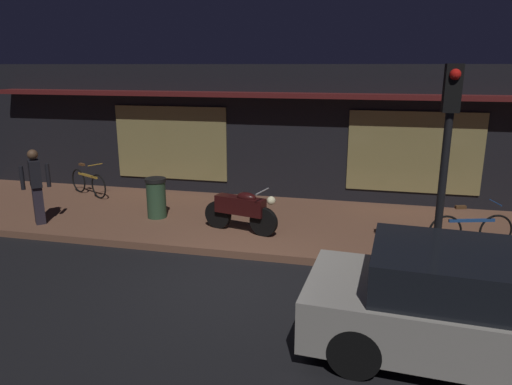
{
  "coord_description": "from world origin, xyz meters",
  "views": [
    {
      "loc": [
        2.06,
        -7.14,
        3.58
      ],
      "look_at": [
        -0.18,
        2.4,
        0.95
      ],
      "focal_mm": 33.44,
      "sensor_mm": 36.0,
      "label": 1
    }
  ],
  "objects_px": {
    "motorcycle": "(242,209)",
    "trash_bin": "(156,198)",
    "bicycle_parked": "(88,182)",
    "bicycle_extra": "(470,230)",
    "traffic_light_pole": "(447,141)",
    "parked_car_near": "(470,307)",
    "person_photographer": "(36,185)"
  },
  "relations": [
    {
      "from": "traffic_light_pole",
      "to": "bicycle_parked",
      "type": "bearing_deg",
      "value": 157.22
    },
    {
      "from": "bicycle_extra",
      "to": "trash_bin",
      "type": "distance_m",
      "value": 6.71
    },
    {
      "from": "trash_bin",
      "to": "bicycle_parked",
      "type": "bearing_deg",
      "value": 152.46
    },
    {
      "from": "person_photographer",
      "to": "traffic_light_pole",
      "type": "distance_m",
      "value": 8.4
    },
    {
      "from": "person_photographer",
      "to": "trash_bin",
      "type": "bearing_deg",
      "value": 23.07
    },
    {
      "from": "bicycle_parked",
      "to": "trash_bin",
      "type": "distance_m",
      "value": 2.96
    },
    {
      "from": "bicycle_parked",
      "to": "bicycle_extra",
      "type": "relative_size",
      "value": 0.93
    },
    {
      "from": "motorcycle",
      "to": "bicycle_parked",
      "type": "height_order",
      "value": "motorcycle"
    },
    {
      "from": "trash_bin",
      "to": "traffic_light_pole",
      "type": "bearing_deg",
      "value": -20.52
    },
    {
      "from": "bicycle_extra",
      "to": "parked_car_near",
      "type": "distance_m",
      "value": 3.7
    },
    {
      "from": "trash_bin",
      "to": "person_photographer",
      "type": "bearing_deg",
      "value": -156.93
    },
    {
      "from": "traffic_light_pole",
      "to": "motorcycle",
      "type": "bearing_deg",
      "value": 155.62
    },
    {
      "from": "trash_bin",
      "to": "traffic_light_pole",
      "type": "xyz_separation_m",
      "value": [
        5.83,
        -2.18,
        1.86
      ]
    },
    {
      "from": "bicycle_parked",
      "to": "parked_car_near",
      "type": "relative_size",
      "value": 0.35
    },
    {
      "from": "bicycle_extra",
      "to": "parked_car_near",
      "type": "bearing_deg",
      "value": -100.61
    },
    {
      "from": "bicycle_extra",
      "to": "trash_bin",
      "type": "bearing_deg",
      "value": 176.72
    },
    {
      "from": "bicycle_parked",
      "to": "bicycle_extra",
      "type": "distance_m",
      "value": 9.48
    },
    {
      "from": "motorcycle",
      "to": "bicycle_parked",
      "type": "distance_m",
      "value": 5.16
    },
    {
      "from": "bicycle_parked",
      "to": "traffic_light_pole",
      "type": "height_order",
      "value": "traffic_light_pole"
    },
    {
      "from": "motorcycle",
      "to": "parked_car_near",
      "type": "distance_m",
      "value": 5.19
    },
    {
      "from": "trash_bin",
      "to": "bicycle_extra",
      "type": "bearing_deg",
      "value": -3.28
    },
    {
      "from": "bicycle_extra",
      "to": "traffic_light_pole",
      "type": "height_order",
      "value": "traffic_light_pole"
    },
    {
      "from": "parked_car_near",
      "to": "trash_bin",
      "type": "bearing_deg",
      "value": 146.28
    },
    {
      "from": "bicycle_extra",
      "to": "traffic_light_pole",
      "type": "relative_size",
      "value": 0.45
    },
    {
      "from": "trash_bin",
      "to": "parked_car_near",
      "type": "height_order",
      "value": "parked_car_near"
    },
    {
      "from": "bicycle_parked",
      "to": "person_photographer",
      "type": "relative_size",
      "value": 0.9
    },
    {
      "from": "motorcycle",
      "to": "traffic_light_pole",
      "type": "xyz_separation_m",
      "value": [
        3.65,
        -1.65,
        1.83
      ]
    },
    {
      "from": "motorcycle",
      "to": "trash_bin",
      "type": "distance_m",
      "value": 2.24
    },
    {
      "from": "traffic_light_pole",
      "to": "parked_car_near",
      "type": "bearing_deg",
      "value": -84.12
    },
    {
      "from": "bicycle_parked",
      "to": "traffic_light_pole",
      "type": "distance_m",
      "value": 9.38
    },
    {
      "from": "bicycle_parked",
      "to": "traffic_light_pole",
      "type": "bearing_deg",
      "value": -22.78
    },
    {
      "from": "motorcycle",
      "to": "bicycle_extra",
      "type": "height_order",
      "value": "motorcycle"
    }
  ]
}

